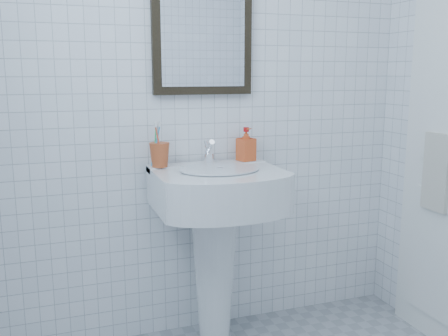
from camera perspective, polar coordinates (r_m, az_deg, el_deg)
name	(u,v)px	position (r m, az deg, el deg)	size (l,w,h in m)	color
wall_back	(201,92)	(2.51, -2.60, 8.63)	(2.20, 0.02, 2.50)	white
washbasin	(216,227)	(2.42, -0.94, -6.77)	(0.59, 0.43, 0.91)	white
faucet	(209,154)	(2.44, -1.76, 1.63)	(0.05, 0.11, 0.13)	white
toothbrush_cup	(160,155)	(2.38, -7.37, 1.50)	(0.10, 0.10, 0.12)	#B44A24
soap_dispenser	(246,144)	(2.53, 2.54, 2.74)	(0.08, 0.08, 0.17)	red
wall_mirror	(203,30)	(2.50, -2.45, 15.50)	(0.50, 0.04, 0.62)	black
towel_ring	(443,135)	(2.62, 23.75, 3.44)	(0.18, 0.18, 0.01)	white
hand_towel	(437,172)	(2.64, 23.13, -0.45)	(0.03, 0.16, 0.38)	beige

